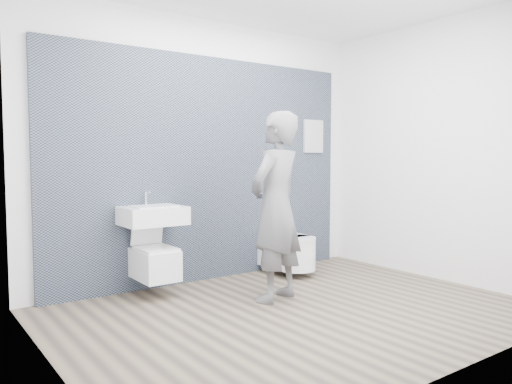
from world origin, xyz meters
TOP-DOWN VIEW (x-y plane):
  - ground at (0.00, 0.00)m, footprint 4.00×4.00m
  - room_shell at (0.00, 0.00)m, footprint 4.00×4.00m
  - tile_wall at (0.00, 1.47)m, footprint 3.60×0.06m
  - washbasin at (-0.77, 1.22)m, footprint 0.58×0.44m
  - toilet_square at (-0.77, 1.20)m, footprint 0.34×0.49m
  - toilet_rounded at (0.83, 1.09)m, footprint 0.41×0.69m
  - info_placard at (1.48, 1.43)m, footprint 0.30×0.03m
  - visitor at (0.07, 0.39)m, footprint 0.74×0.60m

SIDE VIEW (x-z plane):
  - ground at x=0.00m, z-range 0.00..0.00m
  - tile_wall at x=0.00m, z-range -1.20..1.20m
  - info_placard at x=1.48m, z-range -0.20..0.20m
  - toilet_rounded at x=0.83m, z-range 0.07..0.44m
  - toilet_square at x=-0.77m, z-range 0.00..0.66m
  - washbasin at x=-0.77m, z-range 0.56..0.99m
  - visitor at x=0.07m, z-range 0.00..1.75m
  - room_shell at x=0.00m, z-range -0.26..3.74m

